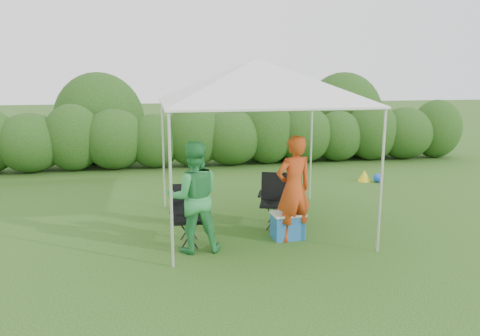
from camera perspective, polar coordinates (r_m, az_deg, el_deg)
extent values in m
plane|color=#35601E|center=(7.69, 2.79, -8.19)|extent=(70.00, 70.00, 0.00)
ellipsoid|color=#274E18|center=(13.52, -24.21, 2.81)|extent=(1.80, 1.53, 1.57)
cylinder|color=#382616|center=(13.62, -23.99, 0.16)|extent=(0.12, 0.12, 0.30)
ellipsoid|color=#274E18|center=(13.30, -19.72, 3.51)|extent=(1.57, 1.34, 1.80)
cylinder|color=#382616|center=(13.41, -19.51, 0.34)|extent=(0.12, 0.12, 0.30)
ellipsoid|color=#274E18|center=(13.19, -15.06, 3.40)|extent=(1.72, 1.47, 1.65)
cylinder|color=#382616|center=(13.29, -14.91, 0.52)|extent=(0.12, 0.12, 0.30)
ellipsoid|color=#274E18|center=(13.16, -10.36, 3.26)|extent=(1.50, 1.28, 1.50)
cylinder|color=#382616|center=(13.26, -10.26, 0.69)|extent=(0.12, 0.12, 0.30)
ellipsoid|color=#274E18|center=(13.20, -5.68, 3.91)|extent=(1.65, 1.40, 1.73)
cylinder|color=#382616|center=(13.31, -5.62, 0.87)|extent=(0.12, 0.12, 0.30)
ellipsoid|color=#274E18|center=(13.35, -1.05, 3.72)|extent=(1.80, 1.53, 1.57)
cylinder|color=#382616|center=(13.45, -1.04, 1.03)|extent=(0.12, 0.12, 0.30)
ellipsoid|color=#274E18|center=(13.56, 3.45, 4.31)|extent=(1.58, 1.34, 1.80)
cylinder|color=#382616|center=(13.68, 3.41, 1.19)|extent=(0.12, 0.12, 0.30)
ellipsoid|color=#274E18|center=(13.88, 7.77, 4.07)|extent=(1.72, 1.47, 1.65)
cylinder|color=#382616|center=(13.98, 7.69, 1.33)|extent=(0.12, 0.12, 0.30)
ellipsoid|color=#274E18|center=(14.27, 11.87, 3.83)|extent=(1.50, 1.28, 1.50)
cylinder|color=#382616|center=(14.36, 11.78, 1.46)|extent=(0.12, 0.12, 0.30)
ellipsoid|color=#274E18|center=(14.71, 15.78, 4.31)|extent=(1.65, 1.40, 1.73)
cylinder|color=#382616|center=(14.81, 15.63, 1.57)|extent=(0.12, 0.12, 0.30)
ellipsoid|color=#274E18|center=(15.23, 19.40, 4.03)|extent=(1.80, 1.53, 1.57)
cylinder|color=#382616|center=(15.32, 19.24, 1.67)|extent=(0.12, 0.12, 0.30)
ellipsoid|color=#274E18|center=(15.79, 22.82, 4.44)|extent=(1.57, 1.34, 1.80)
cylinder|color=#382616|center=(15.89, 22.61, 1.76)|extent=(0.12, 0.12, 0.30)
cylinder|color=silver|center=(6.23, -8.41, -2.93)|extent=(0.04, 0.04, 2.10)
cylinder|color=silver|center=(7.02, 16.85, -1.67)|extent=(0.04, 0.04, 2.10)
cylinder|color=silver|center=(9.17, -9.32, 1.67)|extent=(0.04, 0.04, 2.10)
cylinder|color=silver|center=(9.72, 8.65, 2.24)|extent=(0.04, 0.04, 2.10)
cube|color=white|center=(7.75, 2.06, 7.97)|extent=(3.10, 3.10, 0.03)
pyramid|color=white|center=(7.73, 2.08, 10.67)|extent=(3.10, 3.10, 0.70)
cube|color=black|center=(8.02, 4.30, -4.39)|extent=(0.61, 0.59, 0.05)
cube|color=black|center=(8.15, 4.41, -2.19)|extent=(0.51, 0.29, 0.47)
cube|color=black|center=(7.99, 2.47, -3.15)|extent=(0.18, 0.41, 0.03)
cube|color=black|center=(7.96, 6.17, -3.26)|extent=(0.18, 0.41, 0.03)
cylinder|color=black|center=(7.89, 2.66, -6.15)|extent=(0.02, 0.02, 0.40)
cylinder|color=black|center=(7.87, 5.72, -6.25)|extent=(0.02, 0.02, 0.40)
cylinder|color=black|center=(8.29, 2.91, -5.28)|extent=(0.02, 0.02, 0.40)
cylinder|color=black|center=(8.27, 5.82, -5.37)|extent=(0.02, 0.02, 0.40)
cube|color=black|center=(7.23, -6.28, -6.22)|extent=(0.53, 0.49, 0.05)
cube|color=black|center=(7.35, -6.34, -3.75)|extent=(0.50, 0.17, 0.47)
cube|color=black|center=(7.18, -8.36, -4.96)|extent=(0.08, 0.42, 0.03)
cube|color=black|center=(7.18, -4.25, -4.87)|extent=(0.08, 0.42, 0.03)
cylinder|color=black|center=(7.10, -7.93, -8.30)|extent=(0.02, 0.02, 0.40)
cylinder|color=black|center=(7.10, -4.52, -8.22)|extent=(0.02, 0.02, 0.40)
cylinder|color=black|center=(7.49, -7.87, -7.23)|extent=(0.02, 0.02, 0.40)
cylinder|color=black|center=(7.49, -4.65, -7.15)|extent=(0.02, 0.02, 0.40)
imported|color=#C13E16|center=(7.28, 6.56, -2.54)|extent=(0.69, 0.54, 1.67)
imported|color=green|center=(6.84, -5.67, -3.55)|extent=(0.80, 0.62, 1.64)
cube|color=#2361A4|center=(7.53, 5.84, -7.10)|extent=(0.50, 0.37, 0.39)
cube|color=silver|center=(7.47, 5.87, -5.56)|extent=(0.52, 0.39, 0.03)
cylinder|color=#592D0C|center=(7.42, 6.43, -4.73)|extent=(0.06, 0.06, 0.21)
cone|color=yellow|center=(11.80, 14.91, -0.93)|extent=(0.32, 0.32, 0.27)
sphere|color=blue|center=(11.77, 16.44, -1.18)|extent=(0.21, 0.21, 0.21)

